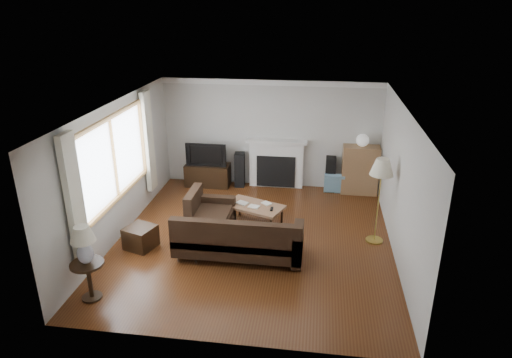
# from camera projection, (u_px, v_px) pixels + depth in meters

# --- Properties ---
(room) EXTENTS (5.10, 5.60, 2.54)m
(room) POSITION_uv_depth(u_px,v_px,m) (254.00, 177.00, 8.00)
(room) COLOR #512912
(room) RESTS_ON ground
(window) EXTENTS (0.12, 2.74, 1.54)m
(window) POSITION_uv_depth(u_px,v_px,m) (114.00, 159.00, 8.02)
(window) COLOR olive
(window) RESTS_ON room
(curtain_near) EXTENTS (0.10, 0.35, 2.10)m
(curtain_near) POSITION_uv_depth(u_px,v_px,m) (75.00, 202.00, 6.67)
(curtain_near) COLOR silver
(curtain_near) RESTS_ON room
(curtain_far) EXTENTS (0.10, 0.35, 2.10)m
(curtain_far) POSITION_uv_depth(u_px,v_px,m) (149.00, 142.00, 9.47)
(curtain_far) COLOR silver
(curtain_far) RESTS_ON room
(fireplace) EXTENTS (1.40, 0.26, 1.15)m
(fireplace) POSITION_uv_depth(u_px,v_px,m) (276.00, 163.00, 10.66)
(fireplace) COLOR white
(fireplace) RESTS_ON room
(tv_stand) EXTENTS (1.04, 0.47, 0.52)m
(tv_stand) POSITION_uv_depth(u_px,v_px,m) (208.00, 175.00, 10.84)
(tv_stand) COLOR black
(tv_stand) RESTS_ON ground
(television) EXTENTS (0.95, 0.12, 0.55)m
(television) POSITION_uv_depth(u_px,v_px,m) (207.00, 154.00, 10.64)
(television) COLOR black
(television) RESTS_ON tv_stand
(speaker_left) EXTENTS (0.25, 0.29, 0.82)m
(speaker_left) POSITION_uv_depth(u_px,v_px,m) (240.00, 170.00, 10.75)
(speaker_left) COLOR black
(speaker_left) RESTS_ON ground
(speaker_right) EXTENTS (0.23, 0.27, 0.82)m
(speaker_right) POSITION_uv_depth(u_px,v_px,m) (330.00, 174.00, 10.47)
(speaker_right) COLOR black
(speaker_right) RESTS_ON ground
(bookshelf) EXTENTS (0.81, 0.38, 1.11)m
(bookshelf) POSITION_uv_depth(u_px,v_px,m) (360.00, 170.00, 10.31)
(bookshelf) COLOR olive
(bookshelf) RESTS_ON ground
(globe_lamp) EXTENTS (0.28, 0.28, 0.28)m
(globe_lamp) POSITION_uv_depth(u_px,v_px,m) (363.00, 140.00, 10.06)
(globe_lamp) COLOR white
(globe_lamp) RESTS_ON bookshelf
(sectional_sofa) EXTENTS (2.37, 1.73, 0.77)m
(sectional_sofa) POSITION_uv_depth(u_px,v_px,m) (239.00, 236.00, 7.80)
(sectional_sofa) COLOR black
(sectional_sofa) RESTS_ON ground
(coffee_table) EXTENTS (1.25, 0.96, 0.43)m
(coffee_table) POSITION_uv_depth(u_px,v_px,m) (255.00, 215.00, 8.94)
(coffee_table) COLOR #875E40
(coffee_table) RESTS_ON ground
(footstool) EXTENTS (0.60, 0.60, 0.40)m
(footstool) POSITION_uv_depth(u_px,v_px,m) (141.00, 237.00, 8.15)
(footstool) COLOR black
(footstool) RESTS_ON ground
(floor_lamp) EXTENTS (0.52, 0.52, 1.61)m
(floor_lamp) POSITION_uv_depth(u_px,v_px,m) (378.00, 201.00, 8.13)
(floor_lamp) COLOR gold
(floor_lamp) RESTS_ON ground
(side_table) EXTENTS (0.49, 0.49, 0.61)m
(side_table) POSITION_uv_depth(u_px,v_px,m) (90.00, 281.00, 6.72)
(side_table) COLOR black
(side_table) RESTS_ON ground
(table_lamp) EXTENTS (0.36, 0.36, 0.59)m
(table_lamp) POSITION_uv_depth(u_px,v_px,m) (84.00, 245.00, 6.50)
(table_lamp) COLOR silver
(table_lamp) RESTS_ON side_table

